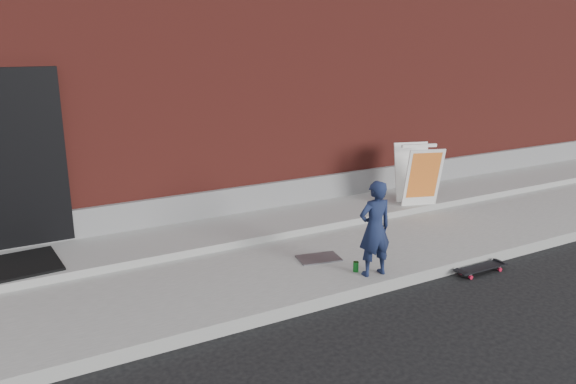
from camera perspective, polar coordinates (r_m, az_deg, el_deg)
ground at (r=6.26m, az=3.52°, el=-11.85°), size 80.00×80.00×0.00m
sidewalk at (r=7.41m, az=-2.78°, el=-6.71°), size 20.00×3.00×0.15m
apron at (r=8.14m, az=-5.64°, el=-3.79°), size 20.00×1.20×0.10m
building at (r=12.05m, az=-15.04°, el=13.13°), size 20.00×8.10×5.00m
child at (r=6.60m, az=8.81°, el=-3.69°), size 0.44×0.31×1.15m
skateboard at (r=7.52m, az=19.00°, el=-7.30°), size 0.74×0.20×0.08m
pizza_sign at (r=9.28m, az=13.08°, el=1.75°), size 0.77×0.84×0.98m
soda_can at (r=6.84m, az=6.91°, el=-7.53°), size 0.09×0.09×0.12m
doormat at (r=7.41m, az=-26.37°, el=-6.80°), size 1.12×0.93×0.03m
utility_plate at (r=7.19m, az=3.14°, el=-6.72°), size 0.58×0.43×0.02m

